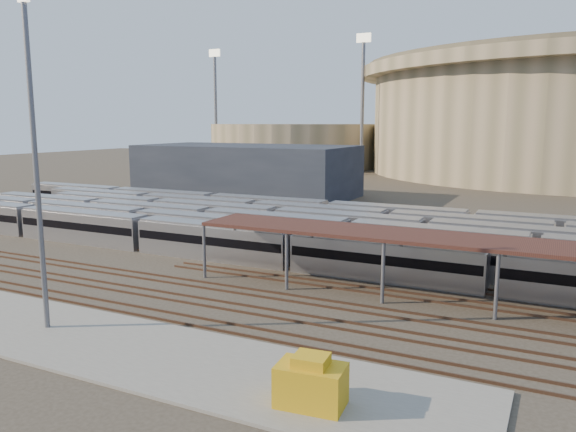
{
  "coord_description": "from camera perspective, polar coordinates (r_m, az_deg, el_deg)",
  "views": [
    {
      "loc": [
        21.54,
        -40.91,
        14.29
      ],
      "look_at": [
        -4.58,
        12.0,
        4.51
      ],
      "focal_mm": 35.0,
      "sensor_mm": 36.0,
      "label": 1
    }
  ],
  "objects": [
    {
      "name": "floodlight_1",
      "position": [
        193.09,
        -7.37,
        11.22
      ],
      "size": [
        4.0,
        1.0,
        38.4
      ],
      "color": "slate",
      "rests_on": "ground"
    },
    {
      "name": "floodlight_3",
      "position": [
        203.47,
        17.67,
        10.77
      ],
      "size": [
        4.0,
        1.0,
        38.4
      ],
      "color": "slate",
      "rests_on": "ground"
    },
    {
      "name": "yard_light_pole",
      "position": [
        41.2,
        -24.22,
        4.34
      ],
      "size": [
        0.81,
        0.36,
        21.91
      ],
      "color": "slate",
      "rests_on": "apron"
    },
    {
      "name": "ground",
      "position": [
        48.39,
        -1.44,
        -7.77
      ],
      "size": [
        420.0,
        420.0,
        0.0
      ],
      "primitive_type": "plane",
      "color": "#383026",
      "rests_on": "ground"
    },
    {
      "name": "service_building",
      "position": [
        111.72,
        -4.24,
        4.62
      ],
      "size": [
        42.0,
        20.0,
        10.0
      ],
      "primitive_type": "cube",
      "color": "#1E232D",
      "rests_on": "ground"
    },
    {
      "name": "yellow_equipment",
      "position": [
        29.49,
        2.34,
        -16.81
      ],
      "size": [
        3.62,
        2.46,
        2.14
      ],
      "primitive_type": "cube",
      "rotation": [
        0.0,
        0.0,
        0.1
      ],
      "color": "#C59712",
      "rests_on": "apron"
    },
    {
      "name": "apron",
      "position": [
        39.71,
        -18.51,
        -12.04
      ],
      "size": [
        50.0,
        9.0,
        0.2
      ],
      "primitive_type": "cube",
      "color": "gray",
      "rests_on": "ground"
    },
    {
      "name": "empty_tracks",
      "position": [
        44.22,
        -4.49,
        -9.35
      ],
      "size": [
        170.0,
        9.62,
        0.18
      ],
      "color": "#4C3323",
      "rests_on": "ground"
    },
    {
      "name": "floodlight_0",
      "position": [
        159.59,
        7.57,
        11.62
      ],
      "size": [
        4.0,
        1.0,
        38.4
      ],
      "color": "slate",
      "rests_on": "ground"
    },
    {
      "name": "inspection_shed",
      "position": [
        45.87,
        26.31,
        -3.29
      ],
      "size": [
        60.3,
        6.0,
        5.3
      ],
      "color": "slate",
      "rests_on": "ground"
    },
    {
      "name": "subway_trains",
      "position": [
        64.61,
        5.76,
        -1.78
      ],
      "size": [
        127.19,
        23.9,
        3.6
      ],
      "color": "#A3A3A7",
      "rests_on": "ground"
    },
    {
      "name": "secondary_arena",
      "position": [
        189.5,
        0.78,
        7.21
      ],
      "size": [
        56.0,
        56.0,
        14.0
      ],
      "primitive_type": "cylinder",
      "color": "tan",
      "rests_on": "ground"
    }
  ]
}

